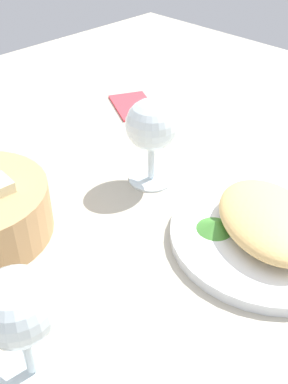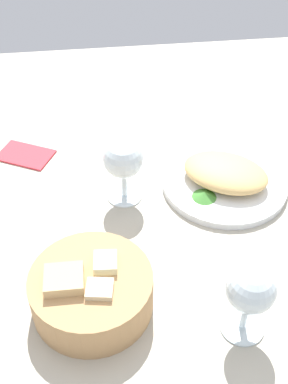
{
  "view_description": "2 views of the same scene",
  "coord_description": "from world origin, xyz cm",
  "px_view_note": "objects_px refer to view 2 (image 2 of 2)",
  "views": [
    {
      "loc": [
        -30.91,
        34.01,
        39.27
      ],
      "look_at": [
        1.26,
        1.76,
        5.72
      ],
      "focal_mm": 43.41,
      "sensor_mm": 36.0,
      "label": 1
    },
    {
      "loc": [
        13.18,
        60.83,
        62.17
      ],
      "look_at": [
        5.22,
        -1.14,
        5.72
      ],
      "focal_mm": 45.34,
      "sensor_mm": 36.0,
      "label": 2
    }
  ],
  "objects_px": {
    "plate": "(224,183)",
    "folded_napkin": "(25,154)",
    "wine_glass_near": "(123,161)",
    "wine_glass_far": "(250,292)",
    "bread_basket": "(91,291)"
  },
  "relations": [
    {
      "from": "plate",
      "to": "bread_basket",
      "type": "bearing_deg",
      "value": 42.4
    },
    {
      "from": "wine_glass_near",
      "to": "wine_glass_far",
      "type": "bearing_deg",
      "value": 115.06
    },
    {
      "from": "plate",
      "to": "folded_napkin",
      "type": "xyz_separation_m",
      "value": [
        0.39,
        -0.14,
        -0.0
      ]
    },
    {
      "from": "wine_glass_far",
      "to": "folded_napkin",
      "type": "bearing_deg",
      "value": -53.58
    },
    {
      "from": "plate",
      "to": "bread_basket",
      "type": "xyz_separation_m",
      "value": [
        0.27,
        0.24,
        0.03
      ]
    },
    {
      "from": "wine_glass_near",
      "to": "bread_basket",
      "type": "bearing_deg",
      "value": 72.96
    },
    {
      "from": "bread_basket",
      "to": "wine_glass_far",
      "type": "relative_size",
      "value": 1.43
    },
    {
      "from": "bread_basket",
      "to": "folded_napkin",
      "type": "bearing_deg",
      "value": -72.72
    },
    {
      "from": "bread_basket",
      "to": "folded_napkin",
      "type": "distance_m",
      "value": 0.41
    },
    {
      "from": "folded_napkin",
      "to": "wine_glass_near",
      "type": "bearing_deg",
      "value": -10.75
    },
    {
      "from": "plate",
      "to": "wine_glass_far",
      "type": "relative_size",
      "value": 1.89
    },
    {
      "from": "wine_glass_near",
      "to": "wine_glass_far",
      "type": "distance_m",
      "value": 0.34
    },
    {
      "from": "bread_basket",
      "to": "wine_glass_far",
      "type": "height_order",
      "value": "wine_glass_far"
    },
    {
      "from": "bread_basket",
      "to": "wine_glass_near",
      "type": "relative_size",
      "value": 1.42
    },
    {
      "from": "plate",
      "to": "folded_napkin",
      "type": "bearing_deg",
      "value": -20.42
    }
  ]
}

